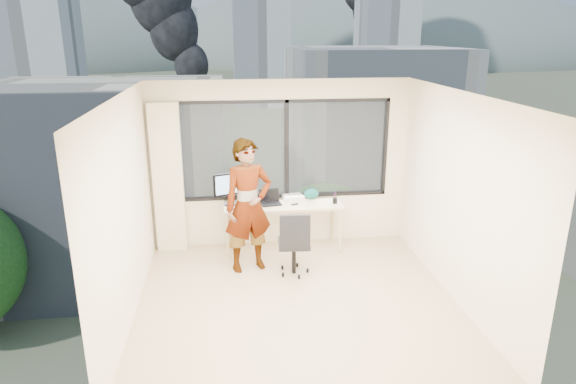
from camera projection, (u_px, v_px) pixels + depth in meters
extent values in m
cube|color=tan|center=(298.00, 302.00, 6.40)|extent=(4.00, 4.00, 0.01)
cube|color=white|center=(299.00, 95.00, 5.61)|extent=(4.00, 4.00, 0.01)
cube|color=beige|center=(333.00, 285.00, 4.11)|extent=(4.00, 0.01, 2.60)
cube|color=beige|center=(125.00, 212.00, 5.77)|extent=(0.01, 4.00, 2.60)
cube|color=beige|center=(458.00, 199.00, 6.23)|extent=(0.01, 4.00, 2.60)
cube|color=beige|center=(168.00, 179.00, 7.63)|extent=(0.45, 0.14, 2.30)
cube|color=tan|center=(283.00, 227.00, 7.85)|extent=(1.80, 0.60, 0.75)
imported|color=#2D2D33|center=(248.00, 206.00, 7.05)|extent=(0.80, 0.64, 1.90)
cube|color=white|center=(293.00, 197.00, 7.93)|extent=(0.34, 0.30, 0.07)
cube|color=black|center=(295.00, 204.00, 7.71)|extent=(0.12, 0.09, 0.01)
cylinder|color=black|center=(335.00, 200.00, 7.76)|extent=(0.08, 0.08, 0.09)
ellipsoid|color=#0C4D42|center=(311.00, 194.00, 7.94)|extent=(0.25, 0.15, 0.18)
cube|color=#515B3D|center=(229.00, 105.00, 124.16)|extent=(400.00, 400.00, 0.04)
cube|color=#F0EBC9|center=(113.00, 183.00, 35.85)|extent=(16.00, 12.00, 14.00)
cube|color=white|center=(370.00, 140.00, 45.55)|extent=(14.00, 13.00, 16.00)
cube|color=silver|center=(35.00, 51.00, 92.22)|extent=(14.00, 14.00, 28.00)
cube|color=silver|center=(261.00, 42.00, 120.55)|extent=(13.00, 13.00, 30.00)
cube|color=silver|center=(385.00, 48.00, 144.36)|extent=(15.00, 15.00, 26.00)
cube|color=silver|center=(13.00, 55.00, 142.26)|extent=(16.00, 14.00, 22.00)
ellipsoid|color=slate|center=(22.00, 62.00, 299.47)|extent=(288.00, 216.00, 90.00)
ellipsoid|color=slate|center=(382.00, 60.00, 324.97)|extent=(300.00, 220.00, 96.00)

